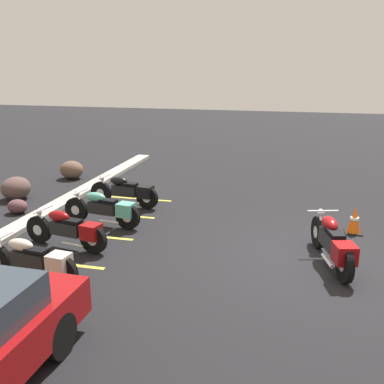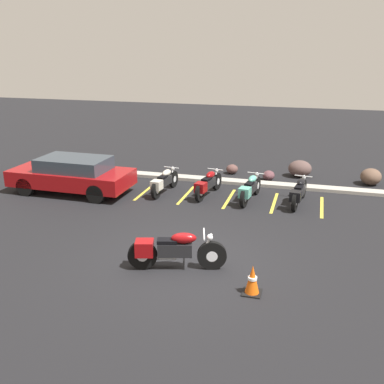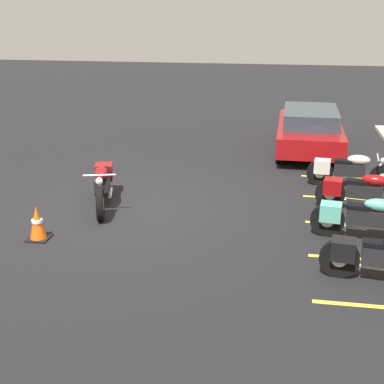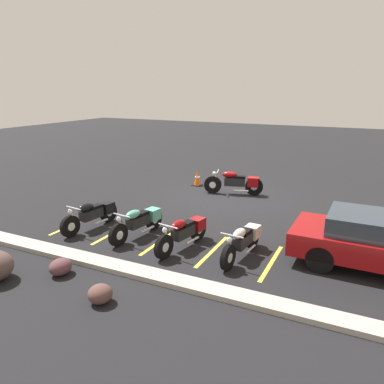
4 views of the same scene
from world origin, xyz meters
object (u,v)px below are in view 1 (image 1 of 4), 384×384
(parked_bike_1, at_px, (69,230))
(landscape_rock_2, at_px, (72,170))
(parked_bike_0, at_px, (33,260))
(parked_bike_2, at_px, (105,209))
(motorcycle_maroon_featured, at_px, (333,243))
(parked_bike_3, at_px, (127,191))
(traffic_cone, at_px, (354,221))
(landscape_rock_1, at_px, (16,188))
(landscape_rock_3, at_px, (17,206))

(parked_bike_1, bearing_deg, landscape_rock_2, -51.89)
(parked_bike_0, xyz_separation_m, parked_bike_2, (3.07, -0.02, 0.01))
(motorcycle_maroon_featured, height_order, parked_bike_0, motorcycle_maroon_featured)
(motorcycle_maroon_featured, xyz_separation_m, parked_bike_0, (-2.05, 5.34, -0.06))
(parked_bike_3, bearing_deg, parked_bike_1, 96.22)
(parked_bike_3, distance_m, traffic_cone, 6.03)
(motorcycle_maroon_featured, bearing_deg, parked_bike_0, 95.72)
(landscape_rock_1, distance_m, traffic_cone, 9.47)
(landscape_rock_2, bearing_deg, parked_bike_1, -152.05)
(parked_bike_0, relative_size, landscape_rock_2, 2.51)
(parked_bike_2, bearing_deg, parked_bike_0, 97.63)
(parked_bike_2, height_order, parked_bike_3, parked_bike_2)
(motorcycle_maroon_featured, distance_m, landscape_rock_1, 9.20)
(landscape_rock_3, bearing_deg, parked_bike_2, -97.10)
(parked_bike_2, xyz_separation_m, landscape_rock_1, (1.49, 3.53, -0.11))
(parked_bike_1, bearing_deg, parked_bike_3, -81.33)
(parked_bike_2, height_order, landscape_rock_2, parked_bike_2)
(parked_bike_0, distance_m, parked_bike_1, 1.57)
(parked_bike_2, relative_size, landscape_rock_3, 3.90)
(parked_bike_3, relative_size, landscape_rock_1, 2.29)
(motorcycle_maroon_featured, relative_size, parked_bike_1, 1.09)
(parked_bike_0, distance_m, parked_bike_3, 4.69)
(motorcycle_maroon_featured, relative_size, landscape_rock_2, 2.77)
(parked_bike_0, xyz_separation_m, parked_bike_3, (4.69, 0.05, 0.01))
(parked_bike_0, xyz_separation_m, landscape_rock_2, (7.21, 3.13, -0.12))
(motorcycle_maroon_featured, relative_size, landscape_rock_3, 4.21)
(landscape_rock_2, bearing_deg, landscape_rock_3, -173.47)
(parked_bike_2, relative_size, traffic_cone, 3.20)
(motorcycle_maroon_featured, height_order, traffic_cone, motorcycle_maroon_featured)
(traffic_cone, bearing_deg, landscape_rock_1, 86.79)
(motorcycle_maroon_featured, bearing_deg, parked_bike_2, 63.81)
(landscape_rock_2, distance_m, traffic_cone, 9.61)
(parked_bike_0, relative_size, parked_bike_1, 0.99)
(parked_bike_1, distance_m, landscape_rock_2, 6.39)
(parked_bike_0, bearing_deg, motorcycle_maroon_featured, -152.74)
(motorcycle_maroon_featured, distance_m, landscape_rock_3, 8.15)
(parked_bike_1, bearing_deg, landscape_rock_1, -31.38)
(parked_bike_1, bearing_deg, landscape_rock_3, -25.64)
(parked_bike_0, distance_m, landscape_rock_2, 7.86)
(parked_bike_1, height_order, traffic_cone, parked_bike_1)
(traffic_cone, bearing_deg, parked_bike_0, 124.14)
(landscape_rock_1, height_order, landscape_rock_2, landscape_rock_1)
(parked_bike_1, bearing_deg, parked_bike_2, -85.67)
(parked_bike_1, relative_size, landscape_rock_3, 3.85)
(parked_bike_2, bearing_deg, motorcycle_maroon_featured, 177.08)
(parked_bike_0, bearing_deg, landscape_rock_3, -45.45)
(parked_bike_3, distance_m, landscape_rock_2, 3.98)
(parked_bike_3, relative_size, landscape_rock_2, 2.57)
(motorcycle_maroon_featured, xyz_separation_m, parked_bike_1, (-0.48, 5.47, -0.05))
(landscape_rock_1, bearing_deg, landscape_rock_3, -144.47)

